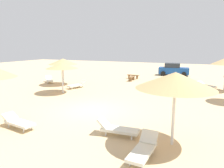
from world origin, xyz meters
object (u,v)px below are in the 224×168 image
at_px(lounger_3, 77,85).
at_px(bench_0, 132,78).
at_px(bench_2, 157,81).
at_px(lounger_7, 143,149).
at_px(parasol_3, 62,66).
at_px(parasol_1, 175,80).
at_px(parasol_2, 63,62).
at_px(lounger_1, 117,129).
at_px(lounger_2, 49,80).
at_px(parked_car, 173,70).
at_px(lounger_4, 206,85).
at_px(bench_1, 133,76).
at_px(lounger_6, 18,122).

xyz_separation_m(lounger_3, bench_0, (3.45, 6.29, 0.03)).
bearing_deg(bench_2, lounger_7, -80.16).
bearing_deg(parasol_3, parasol_1, -31.37).
bearing_deg(parasol_2, lounger_7, -43.19).
bearing_deg(bench_2, parasol_1, -75.92).
bearing_deg(lounger_1, lounger_2, 141.06).
xyz_separation_m(lounger_1, lounger_3, (-7.74, 8.59, -0.00)).
bearing_deg(parasol_3, parked_car, 64.55).
relative_size(parasol_2, lounger_7, 1.55).
bearing_deg(parasol_3, lounger_4, 31.85).
bearing_deg(bench_0, parasol_1, -65.61).
bearing_deg(parked_car, lounger_3, -119.60).
bearing_deg(lounger_3, lounger_2, 163.69).
bearing_deg(bench_0, bench_2, -17.20).
height_order(lounger_4, parked_car, parked_car).
bearing_deg(parasol_3, bench_0, 68.63).
bearing_deg(parasol_1, bench_1, 113.29).
bearing_deg(bench_2, lounger_6, -104.14).
height_order(parasol_2, bench_2, parasol_2).
xyz_separation_m(parasol_3, bench_0, (3.38, 8.63, -2.00)).
relative_size(lounger_2, bench_1, 1.17).
relative_size(parasol_2, parked_car, 0.72).
bearing_deg(lounger_2, lounger_6, -56.10).
bearing_deg(lounger_6, bench_2, 75.86).
bearing_deg(parked_car, lounger_7, -84.95).
xyz_separation_m(parasol_2, bench_1, (5.44, 6.83, -2.08)).
distance_m(lounger_1, lounger_2, 15.76).
bearing_deg(lounger_1, bench_0, 106.09).
relative_size(lounger_2, lounger_3, 0.91).
bearing_deg(lounger_6, bench_1, 89.24).
height_order(lounger_3, lounger_4, lounger_3).
distance_m(lounger_7, bench_0, 17.28).
height_order(parasol_3, lounger_2, parasol_3).
height_order(bench_2, parked_car, parked_car).
relative_size(lounger_4, bench_0, 1.24).
relative_size(lounger_1, lounger_7, 1.00).
distance_m(parasol_2, parasol_3, 4.07).
relative_size(lounger_1, lounger_3, 0.96).
relative_size(lounger_7, bench_0, 1.26).
distance_m(parasol_2, lounger_6, 12.08).
bearing_deg(parasol_1, lounger_6, -170.17).
relative_size(lounger_2, bench_2, 1.17).
height_order(parasol_2, lounger_1, parasol_2).
xyz_separation_m(parasol_1, lounger_2, (-14.66, 9.80, -2.35)).
distance_m(parasol_3, lounger_6, 8.18).
relative_size(lounger_4, lounger_6, 0.94).
height_order(lounger_7, bench_1, lounger_7).
relative_size(lounger_7, bench_2, 1.25).
xyz_separation_m(bench_2, parked_car, (0.63, 7.60, 0.48)).
xyz_separation_m(lounger_2, lounger_4, (15.95, 3.40, -0.01)).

